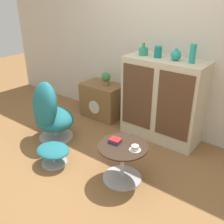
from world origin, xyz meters
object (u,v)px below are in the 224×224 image
(egg_chair, at_px, (50,113))
(vase_inner_right, at_px, (176,55))
(vase_rightmost, at_px, (193,54))
(sideboard, at_px, (162,100))
(coffee_table, at_px, (122,160))
(vase_leftmost, at_px, (143,51))
(teacup, at_px, (135,148))
(vase_inner_left, at_px, (158,52))
(potted_plant, at_px, (106,78))
(ottoman, at_px, (53,152))
(book_stack, at_px, (115,141))
(tv_console, at_px, (103,100))

(egg_chair, relative_size, vase_inner_right, 5.94)
(egg_chair, relative_size, vase_rightmost, 3.81)
(sideboard, xyz_separation_m, coffee_table, (0.12, -1.12, -0.32))
(egg_chair, bearing_deg, sideboard, 39.90)
(vase_leftmost, height_order, teacup, vase_leftmost)
(vase_inner_left, relative_size, vase_inner_right, 1.00)
(egg_chair, distance_m, potted_plant, 1.08)
(coffee_table, distance_m, vase_rightmost, 1.53)
(vase_inner_left, bearing_deg, sideboard, -1.75)
(sideboard, distance_m, vase_inner_left, 0.66)
(vase_leftmost, height_order, vase_inner_left, vase_leftmost)
(vase_inner_left, relative_size, teacup, 1.17)
(sideboard, xyz_separation_m, vase_inner_left, (-0.13, 0.00, 0.65))
(vase_leftmost, bearing_deg, ottoman, -105.05)
(egg_chair, relative_size, teacup, 6.91)
(vase_leftmost, bearing_deg, teacup, -60.96)
(sideboard, distance_m, egg_chair, 1.58)
(book_stack, bearing_deg, vase_leftmost, 107.84)
(vase_rightmost, bearing_deg, vase_leftmost, 180.00)
(egg_chair, height_order, vase_rightmost, vase_rightmost)
(vase_inner_right, xyz_separation_m, potted_plant, (-1.15, 0.02, -0.53))
(vase_inner_left, height_order, teacup, vase_inner_left)
(egg_chair, bearing_deg, coffee_table, -4.66)
(vase_inner_right, bearing_deg, ottoman, -121.36)
(coffee_table, bearing_deg, sideboard, 96.02)
(tv_console, height_order, egg_chair, egg_chair)
(vase_inner_left, bearing_deg, vase_rightmost, 0.00)
(book_stack, bearing_deg, teacup, 1.62)
(vase_rightmost, bearing_deg, coffee_table, -101.18)
(vase_leftmost, bearing_deg, vase_rightmost, 0.00)
(tv_console, distance_m, vase_leftmost, 1.19)
(book_stack, bearing_deg, ottoman, -159.35)
(coffee_table, xyz_separation_m, book_stack, (-0.11, 0.00, 0.21))
(vase_leftmost, height_order, vase_inner_right, vase_leftmost)
(vase_inner_left, bearing_deg, vase_leftmost, 180.00)
(tv_console, bearing_deg, vase_inner_left, -0.92)
(vase_inner_left, relative_size, book_stack, 1.12)
(ottoman, distance_m, teacup, 1.08)
(vase_leftmost, height_order, book_stack, vase_leftmost)
(tv_console, xyz_separation_m, coffee_table, (1.21, -1.14, -0.03))
(vase_rightmost, relative_size, potted_plant, 1.10)
(sideboard, xyz_separation_m, ottoman, (-0.73, -1.39, -0.41))
(egg_chair, relative_size, vase_leftmost, 5.31)
(coffee_table, height_order, potted_plant, potted_plant)
(book_stack, bearing_deg, sideboard, 90.59)
(vase_leftmost, bearing_deg, coffee_table, -67.39)
(vase_inner_right, relative_size, book_stack, 1.12)
(vase_inner_left, distance_m, book_stack, 1.36)
(book_stack, bearing_deg, egg_chair, 174.98)
(sideboard, distance_m, vase_inner_right, 0.66)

